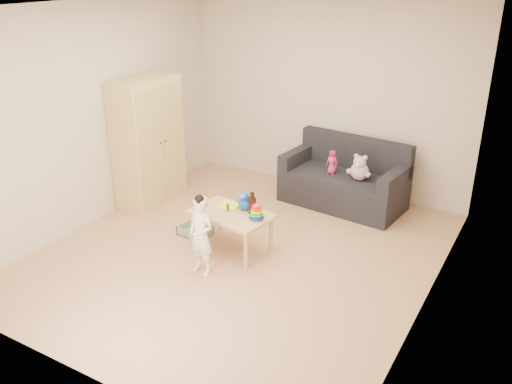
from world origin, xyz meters
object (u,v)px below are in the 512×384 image
Objects in this scene: wardrobe at (148,142)px; play_table at (232,231)px; toddler at (201,236)px; sofa at (343,189)px.

play_table is (1.64, -0.59, -0.60)m from wardrobe.
toddler is (-0.01, -0.55, 0.19)m from play_table.
toddler reaches higher than play_table.
play_table is at bearing -103.06° from sofa.
sofa is at bearing 86.45° from toddler.
wardrobe is 1.07× the size of sofa.
wardrobe is at bearing 156.51° from toddler.
toddler is at bearing -99.03° from sofa.
sofa is 1.88× the size of toddler.
sofa is 1.79× the size of play_table.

